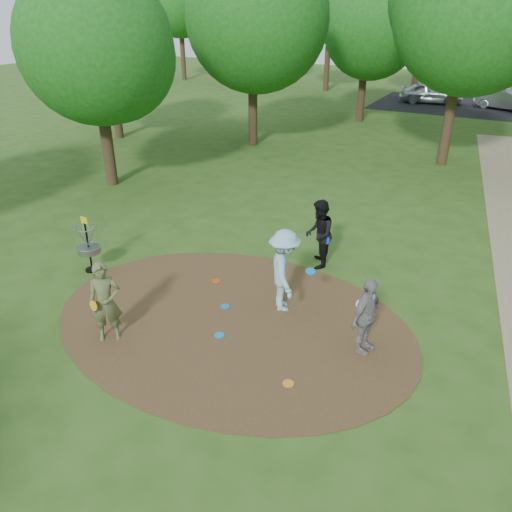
% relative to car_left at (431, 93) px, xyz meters
% --- Properties ---
extents(ground, '(100.00, 100.00, 0.00)m').
position_rel_car_left_xyz_m(ground, '(1.38, -30.16, -0.73)').
color(ground, '#2D5119').
rests_on(ground, ground).
extents(dirt_clearing, '(8.40, 8.40, 0.02)m').
position_rel_car_left_xyz_m(dirt_clearing, '(1.38, -30.16, -0.72)').
color(dirt_clearing, '#47301C').
rests_on(dirt_clearing, ground).
extents(parking_lot, '(14.00, 8.00, 0.01)m').
position_rel_car_left_xyz_m(parking_lot, '(3.38, -0.16, -0.73)').
color(parking_lot, black).
rests_on(parking_lot, ground).
extents(player_observer_with_disc, '(0.78, 0.76, 1.80)m').
position_rel_car_left_xyz_m(player_observer_with_disc, '(-0.56, -31.94, 0.17)').
color(player_observer_with_disc, '#586239').
rests_on(player_observer_with_disc, ground).
extents(player_throwing_with_disc, '(1.46, 1.47, 1.98)m').
position_rel_car_left_xyz_m(player_throwing_with_disc, '(2.18, -29.12, 0.26)').
color(player_throwing_with_disc, '#92CADB').
rests_on(player_throwing_with_disc, ground).
extents(player_walking_with_disc, '(0.97, 1.09, 1.87)m').
position_rel_car_left_xyz_m(player_walking_with_disc, '(2.10, -26.77, 0.20)').
color(player_walking_with_disc, black).
rests_on(player_walking_with_disc, ground).
extents(player_waiting_with_disc, '(0.63, 1.05, 1.67)m').
position_rel_car_left_xyz_m(player_waiting_with_disc, '(4.32, -29.81, 0.10)').
color(player_waiting_with_disc, gray).
rests_on(player_waiting_with_disc, ground).
extents(disc_ground_cyan, '(0.22, 0.22, 0.02)m').
position_rel_car_left_xyz_m(disc_ground_cyan, '(0.97, -29.76, -0.70)').
color(disc_ground_cyan, '#1773BA').
rests_on(disc_ground_cyan, dirt_clearing).
extents(disc_ground_blue, '(0.22, 0.22, 0.02)m').
position_rel_car_left_xyz_m(disc_ground_blue, '(1.46, -30.79, -0.70)').
color(disc_ground_blue, '#0D85E6').
rests_on(disc_ground_blue, dirt_clearing).
extents(disc_ground_red, '(0.22, 0.22, 0.02)m').
position_rel_car_left_xyz_m(disc_ground_red, '(0.15, -28.83, -0.70)').
color(disc_ground_red, '#CA4614').
rests_on(disc_ground_red, dirt_clearing).
extents(car_left, '(4.53, 2.42, 1.46)m').
position_rel_car_left_xyz_m(car_left, '(0.00, 0.00, 0.00)').
color(car_left, '#B5BABD').
rests_on(car_left, ground).
extents(car_right, '(4.13, 2.39, 1.29)m').
position_rel_car_left_xyz_m(car_right, '(4.89, -0.17, -0.09)').
color(car_right, '#AAACB2').
rests_on(car_right, ground).
extents(disc_ground_orange, '(0.22, 0.22, 0.02)m').
position_rel_car_left_xyz_m(disc_ground_orange, '(3.41, -31.48, -0.70)').
color(disc_ground_orange, orange).
rests_on(disc_ground_orange, dirt_clearing).
extents(disc_golf_basket, '(0.63, 0.63, 1.54)m').
position_rel_car_left_xyz_m(disc_golf_basket, '(-3.12, -29.86, 0.14)').
color(disc_golf_basket, black).
rests_on(disc_golf_basket, ground).
extents(tree_ring, '(37.10, 45.84, 9.19)m').
position_rel_car_left_xyz_m(tree_ring, '(3.18, -21.58, 4.59)').
color(tree_ring, '#332316').
rests_on(tree_ring, ground).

